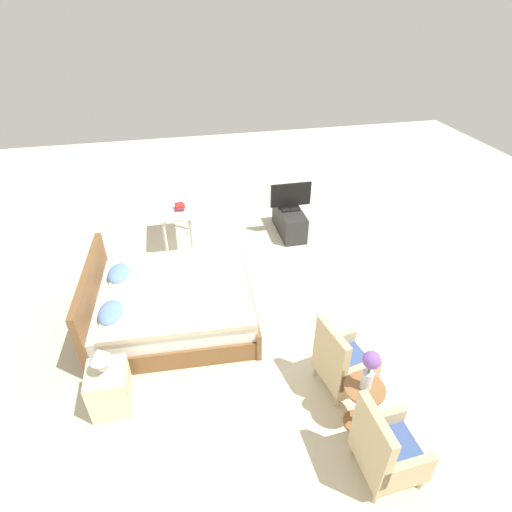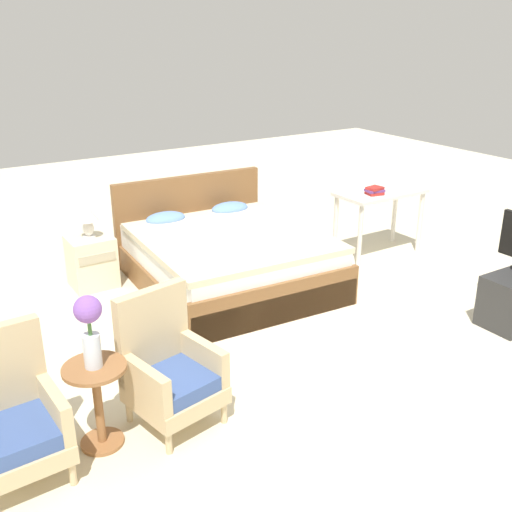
{
  "view_description": "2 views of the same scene",
  "coord_description": "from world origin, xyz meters",
  "px_view_note": "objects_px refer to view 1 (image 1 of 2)",
  "views": [
    {
      "loc": [
        -4.07,
        0.83,
        3.81
      ],
      "look_at": [
        0.32,
        -0.13,
        0.73
      ],
      "focal_mm": 28.0,
      "sensor_mm": 36.0,
      "label": 1
    },
    {
      "loc": [
        -2.77,
        -3.95,
        2.55
      ],
      "look_at": [
        -0.08,
        0.26,
        0.61
      ],
      "focal_mm": 42.0,
      "sensor_mm": 36.0,
      "label": 2
    }
  ],
  "objects_px": {
    "side_table": "(362,401)",
    "tv_flatscreen": "(291,196)",
    "bed": "(171,304)",
    "armchair_by_window_left": "(385,449)",
    "vanity_desk": "(175,211)",
    "tv_stand": "(289,221)",
    "flower_vase": "(370,367)",
    "armchair_by_window_right": "(342,362)",
    "book_stack": "(180,207)",
    "nightstand": "(110,388)",
    "table_lamp": "(100,357)"
  },
  "relations": [
    {
      "from": "side_table",
      "to": "tv_flatscreen",
      "type": "bearing_deg",
      "value": -5.7
    },
    {
      "from": "bed",
      "to": "armchair_by_window_left",
      "type": "distance_m",
      "value": 3.06
    },
    {
      "from": "vanity_desk",
      "to": "side_table",
      "type": "bearing_deg",
      "value": -157.62
    },
    {
      "from": "side_table",
      "to": "tv_stand",
      "type": "xyz_separation_m",
      "value": [
        3.89,
        -0.39,
        -0.13
      ]
    },
    {
      "from": "flower_vase",
      "to": "tv_flatscreen",
      "type": "distance_m",
      "value": 3.91
    },
    {
      "from": "armchair_by_window_right",
      "to": "tv_stand",
      "type": "height_order",
      "value": "armchair_by_window_right"
    },
    {
      "from": "side_table",
      "to": "book_stack",
      "type": "relative_size",
      "value": 2.73
    },
    {
      "from": "bed",
      "to": "armchair_by_window_right",
      "type": "bearing_deg",
      "value": -129.37
    },
    {
      "from": "tv_stand",
      "to": "book_stack",
      "type": "distance_m",
      "value": 2.01
    },
    {
      "from": "nightstand",
      "to": "tv_flatscreen",
      "type": "relative_size",
      "value": 0.74
    },
    {
      "from": "bed",
      "to": "armchair_by_window_left",
      "type": "xyz_separation_m",
      "value": [
        -2.48,
        -1.79,
        0.08
      ]
    },
    {
      "from": "tv_stand",
      "to": "vanity_desk",
      "type": "relative_size",
      "value": 0.92
    },
    {
      "from": "tv_flatscreen",
      "to": "bed",
      "type": "bearing_deg",
      "value": 131.26
    },
    {
      "from": "bed",
      "to": "vanity_desk",
      "type": "distance_m",
      "value": 1.99
    },
    {
      "from": "armchair_by_window_right",
      "to": "nightstand",
      "type": "height_order",
      "value": "armchair_by_window_right"
    },
    {
      "from": "side_table",
      "to": "flower_vase",
      "type": "xyz_separation_m",
      "value": [
        0.0,
        0.0,
        0.51
      ]
    },
    {
      "from": "table_lamp",
      "to": "nightstand",
      "type": "bearing_deg",
      "value": -90.0
    },
    {
      "from": "flower_vase",
      "to": "book_stack",
      "type": "height_order",
      "value": "flower_vase"
    },
    {
      "from": "tv_stand",
      "to": "table_lamp",
      "type": "bearing_deg",
      "value": 137.2
    },
    {
      "from": "flower_vase",
      "to": "vanity_desk",
      "type": "xyz_separation_m",
      "value": [
        3.92,
        1.61,
        -0.22
      ]
    },
    {
      "from": "tv_stand",
      "to": "tv_flatscreen",
      "type": "distance_m",
      "value": 0.49
    },
    {
      "from": "bed",
      "to": "flower_vase",
      "type": "height_order",
      "value": "flower_vase"
    },
    {
      "from": "bed",
      "to": "armchair_by_window_left",
      "type": "height_order",
      "value": "bed"
    },
    {
      "from": "bed",
      "to": "table_lamp",
      "type": "xyz_separation_m",
      "value": [
        -1.2,
        0.69,
        0.45
      ]
    },
    {
      "from": "flower_vase",
      "to": "tv_stand",
      "type": "height_order",
      "value": "flower_vase"
    },
    {
      "from": "flower_vase",
      "to": "nightstand",
      "type": "distance_m",
      "value": 2.68
    },
    {
      "from": "nightstand",
      "to": "book_stack",
      "type": "height_order",
      "value": "book_stack"
    },
    {
      "from": "tv_flatscreen",
      "to": "flower_vase",
      "type": "bearing_deg",
      "value": 174.3
    },
    {
      "from": "tv_flatscreen",
      "to": "book_stack",
      "type": "distance_m",
      "value": 1.93
    },
    {
      "from": "armchair_by_window_left",
      "to": "tv_stand",
      "type": "xyz_separation_m",
      "value": [
        4.4,
        -0.4,
        -0.14
      ]
    },
    {
      "from": "tv_flatscreen",
      "to": "vanity_desk",
      "type": "xyz_separation_m",
      "value": [
        0.02,
        2.0,
        -0.08
      ]
    },
    {
      "from": "tv_stand",
      "to": "book_stack",
      "type": "xyz_separation_m",
      "value": [
        -0.15,
        1.92,
        0.57
      ]
    },
    {
      "from": "tv_flatscreen",
      "to": "book_stack",
      "type": "height_order",
      "value": "tv_flatscreen"
    },
    {
      "from": "side_table",
      "to": "flower_vase",
      "type": "relative_size",
      "value": 1.21
    },
    {
      "from": "bed",
      "to": "tv_flatscreen",
      "type": "height_order",
      "value": "tv_flatscreen"
    },
    {
      "from": "side_table",
      "to": "vanity_desk",
      "type": "xyz_separation_m",
      "value": [
        3.92,
        1.61,
        0.29
      ]
    },
    {
      "from": "armchair_by_window_right",
      "to": "tv_stand",
      "type": "xyz_separation_m",
      "value": [
        3.39,
        -0.4,
        -0.14
      ]
    },
    {
      "from": "flower_vase",
      "to": "bed",
      "type": "bearing_deg",
      "value": 42.44
    },
    {
      "from": "armchair_by_window_right",
      "to": "book_stack",
      "type": "distance_m",
      "value": 3.61
    },
    {
      "from": "book_stack",
      "to": "armchair_by_window_right",
      "type": "bearing_deg",
      "value": -154.81
    },
    {
      "from": "armchair_by_window_right",
      "to": "nightstand",
      "type": "relative_size",
      "value": 1.73
    },
    {
      "from": "bed",
      "to": "tv_stand",
      "type": "bearing_deg",
      "value": -48.77
    },
    {
      "from": "armchair_by_window_right",
      "to": "tv_flatscreen",
      "type": "relative_size",
      "value": 1.28
    },
    {
      "from": "bed",
      "to": "side_table",
      "type": "relative_size",
      "value": 3.7
    },
    {
      "from": "nightstand",
      "to": "table_lamp",
      "type": "height_order",
      "value": "table_lamp"
    },
    {
      "from": "armchair_by_window_left",
      "to": "side_table",
      "type": "height_order",
      "value": "armchair_by_window_left"
    },
    {
      "from": "flower_vase",
      "to": "nightstand",
      "type": "bearing_deg",
      "value": 72.75
    },
    {
      "from": "vanity_desk",
      "to": "book_stack",
      "type": "height_order",
      "value": "book_stack"
    },
    {
      "from": "side_table",
      "to": "table_lamp",
      "type": "height_order",
      "value": "table_lamp"
    },
    {
      "from": "tv_stand",
      "to": "nightstand",
      "type": "bearing_deg",
      "value": 137.21
    }
  ]
}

